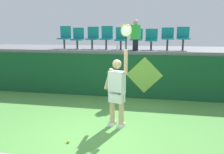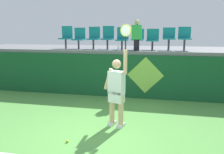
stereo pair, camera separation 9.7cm
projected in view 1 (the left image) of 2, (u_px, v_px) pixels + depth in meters
name	position (u px, v px, depth m)	size (l,w,h in m)	color
ground_plane	(93.00, 136.00, 5.26)	(40.00, 40.00, 0.00)	#519342
court_back_wall	(118.00, 76.00, 8.30)	(13.24, 0.20, 1.54)	#144C28
spectator_platform	(124.00, 49.00, 9.57)	(13.24, 3.08, 0.12)	slate
tennis_player	(117.00, 90.00, 5.64)	(0.72, 0.38, 2.50)	white
tennis_ball	(68.00, 141.00, 4.94)	(0.07, 0.07, 0.07)	#D1E533
water_bottle	(117.00, 48.00, 8.30)	(0.06, 0.06, 0.21)	white
stadium_chair_0	(65.00, 36.00, 9.14)	(0.44, 0.42, 0.88)	#38383D
stadium_chair_1	(78.00, 37.00, 9.04)	(0.44, 0.42, 0.82)	#38383D
stadium_chair_2	(93.00, 37.00, 8.93)	(0.44, 0.42, 0.85)	#38383D
stadium_chair_3	(107.00, 37.00, 8.82)	(0.44, 0.42, 0.88)	#38383D
stadium_chair_4	(121.00, 38.00, 8.73)	(0.44, 0.42, 0.83)	#38383D
stadium_chair_5	(137.00, 38.00, 8.61)	(0.44, 0.42, 0.77)	#38383D
stadium_chair_6	(151.00, 38.00, 8.51)	(0.44, 0.42, 0.77)	#38383D
stadium_chair_7	(168.00, 37.00, 8.39)	(0.44, 0.42, 0.81)	#38383D
stadium_chair_8	(183.00, 37.00, 8.29)	(0.44, 0.42, 0.84)	#38383D
spectator_0	(136.00, 35.00, 8.19)	(0.34, 0.20, 1.08)	black
wall_signage_mount	(144.00, 99.00, 8.17)	(1.27, 0.01, 1.48)	#144C28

